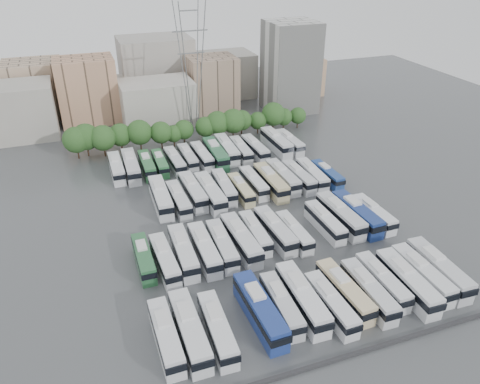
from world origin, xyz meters
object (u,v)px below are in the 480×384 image
object	(u,v)px
bus_r0_s5	(281,305)
bus_r0_s11	(407,282)
bus_r3_s2	(147,165)
bus_r3_s10	(255,148)
bus_r0_s13	(438,269)
bus_r1_s1	(165,260)
bus_r2_s2	(161,197)
bus_r3_s0	(117,168)
bus_r3_s1	(131,166)
bus_r3_s3	(160,163)
bus_r1_s12	(357,214)
bus_r1_s5	(241,240)
bus_r0_s2	(217,329)
bus_r0_s8	(344,291)
bus_r2_s4	(193,191)
bus_r3_s6	(202,156)
bus_r2_s8	(254,183)
bus_r3_s12	(276,142)
bus_r0_s6	(302,298)
bus_r0_s7	(331,304)
bus_r1_s8	(294,232)
bus_r1_s2	(183,252)
electricity_pylon	(192,63)
bus_r2_s13	(327,174)
bus_r2_s3	(179,200)
bus_r1_s6	(255,233)
bus_r3_s8	(227,149)
bus_r0_s9	(368,291)
bus_r2_s12	(312,175)
bus_r2_s5	(210,193)
bus_r1_s4	(222,245)
bus_r2_s7	(241,189)
bus_r2_s10	(283,177)
apartment_tower	(290,67)
bus_r0_s10	(382,281)
bus_r3_s4	(175,161)
bus_r0_s0	(166,336)
bus_r2_s6	(224,187)
bus_r3_s9	(241,150)
bus_r2_s9	(271,182)
bus_r0_s4	(260,310)
bus_r1_s7	(275,230)
bus_r3_s13	(290,142)
bus_r3_s5	(188,157)
bus_r3_s7	(216,153)

from	to	relation	value
bus_r0_s5	bus_r0_s11	size ratio (longest dim) A/B	0.88
bus_r3_s2	bus_r3_s10	bearing A→B (deg)	1.22
bus_r0_s13	bus_r3_s2	size ratio (longest dim) A/B	1.15
bus_r1_s1	bus_r2_s2	distance (m)	20.39
bus_r3_s0	bus_r3_s1	bearing A→B (deg)	-8.22
bus_r3_s2	bus_r3_s3	xyz separation A→B (m)	(3.04, 0.24, -0.11)
bus_r1_s12	bus_r1_s5	bearing A→B (deg)	179.11
bus_r3_s1	bus_r0_s2	bearing A→B (deg)	-85.13
bus_r0_s8	bus_r1_s5	world-z (taller)	bus_r1_s5
bus_r2_s4	bus_r3_s6	size ratio (longest dim) A/B	1.10
bus_r2_s8	bus_r3_s12	world-z (taller)	bus_r3_s12
bus_r3_s0	bus_r0_s6	bearing A→B (deg)	-69.36
bus_r0_s7	bus_r1_s8	xyz separation A→B (m)	(3.09, 18.36, -0.13)
bus_r1_s2	bus_r3_s0	distance (m)	36.47
electricity_pylon	bus_r0_s7	xyz separation A→B (m)	(-0.25, -75.19, -16.84)
bus_r2_s13	bus_r3_s3	bearing A→B (deg)	149.33
bus_r2_s3	bus_r1_s6	bearing A→B (deg)	-59.15
bus_r1_s5	bus_r1_s8	world-z (taller)	bus_r1_s5
bus_r3_s1	bus_r3_s8	bearing A→B (deg)	5.18
bus_r0_s2	bus_r1_s8	xyz separation A→B (m)	(19.60, 17.53, -0.18)
bus_r0_s9	bus_r3_s3	xyz separation A→B (m)	(-19.94, 54.01, -0.22)
bus_r0_s9	bus_r2_s13	bearing A→B (deg)	70.84
bus_r1_s6	bus_r2_s12	xyz separation A→B (m)	(19.82, 16.63, 0.12)
bus_r2_s5	bus_r3_s6	distance (m)	18.62
bus_r2_s5	bus_r0_s5	bearing A→B (deg)	-91.14
bus_r0_s7	bus_r1_s1	world-z (taller)	bus_r1_s1
bus_r1_s4	bus_r2_s13	xyz separation A→B (m)	(29.78, 17.68, -0.22)
bus_r2_s7	bus_r2_s10	xyz separation A→B (m)	(10.14, 1.73, 0.31)
bus_r2_s12	bus_r3_s6	world-z (taller)	bus_r2_s12
bus_r0_s11	bus_r3_s6	distance (m)	57.06
apartment_tower	electricity_pylon	xyz separation A→B (m)	(-32.00, -8.00, 5.66)
bus_r0_s5	bus_r2_s5	xyz separation A→B (m)	(-0.21, 34.22, 0.27)
bus_r0_s10	bus_r3_s4	size ratio (longest dim) A/B	1.01
bus_r0_s0	bus_r1_s6	bearing A→B (deg)	43.05
bus_r2_s6	bus_r2_s10	bearing A→B (deg)	2.12
bus_r1_s1	bus_r3_s9	bearing A→B (deg)	52.51
bus_r2_s9	bus_r3_s9	size ratio (longest dim) A/B	1.12
bus_r3_s2	bus_r2_s6	bearing A→B (deg)	-50.16
bus_r0_s4	bus_r1_s7	distance (m)	20.34
bus_r2_s12	bus_r3_s12	distance (m)	18.89
bus_r1_s2	bus_r3_s13	xyz separation A→B (m)	(36.21, 36.32, -0.13)
bus_r0_s9	bus_r2_s10	world-z (taller)	bus_r2_s10
electricity_pylon	bus_r3_s5	size ratio (longest dim) A/B	3.00
bus_r3_s7	bus_r3_s13	xyz separation A→B (m)	(19.72, 0.94, -0.28)
bus_r3_s0	bus_r3_s6	xyz separation A→B (m)	(19.77, -0.11, -0.07)
bus_r2_s10	bus_r3_s8	distance (m)	19.13
bus_r3_s1	bus_r3_s4	size ratio (longest dim) A/B	1.15
bus_r2_s6	bus_r2_s13	distance (m)	23.12
bus_r3_s13	bus_r0_s6	bearing A→B (deg)	-115.70
bus_r0_s4	bus_r3_s12	bearing A→B (deg)	62.49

